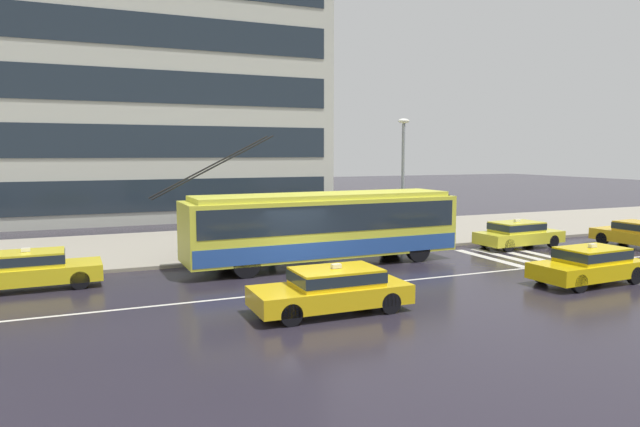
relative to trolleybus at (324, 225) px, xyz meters
name	(u,v)px	position (x,y,z in m)	size (l,w,h in m)	color
ground_plane	(310,281)	(-1.69, -2.65, -1.61)	(160.00, 160.00, 0.00)	#25212C
sidewalk_slab	(243,242)	(-1.69, 6.60, -1.54)	(80.00, 10.00, 0.14)	gray
crosswalk_stripe_edge_near	(489,258)	(7.18, -1.53, -1.61)	(0.44, 4.40, 0.01)	beige
crosswalk_stripe_inner_a	(505,257)	(8.08, -1.53, -1.61)	(0.44, 4.40, 0.01)	beige
crosswalk_stripe_center	(521,255)	(8.98, -1.53, -1.61)	(0.44, 4.40, 0.01)	beige
crosswalk_stripe_inner_b	(537,254)	(9.88, -1.53, -1.61)	(0.44, 4.40, 0.01)	beige
lane_centre_line	(323,289)	(-1.69, -3.85, -1.61)	(72.00, 0.14, 0.01)	silver
trolleybus	(324,225)	(0.00, 0.00, 0.00)	(12.57, 2.84, 5.24)	yellow
taxi_queued_behind_bus	(30,268)	(-10.78, 0.06, -0.91)	(4.41, 1.93, 1.39)	yellow
taxi_ahead_of_bus	(518,233)	(10.29, 0.16, -0.91)	(4.41, 1.97, 1.39)	yellow
taxi_oncoming_near	(333,288)	(-2.49, -6.45, -0.91)	(4.56, 1.85, 1.39)	yellow
taxi_oncoming_far	(590,264)	(7.29, -6.69, -0.91)	(4.29, 1.99, 1.39)	yellow
bus_shelter	(240,212)	(-2.62, 3.52, 0.32)	(4.07, 1.68, 2.38)	gray
pedestrian_at_shelter	(273,217)	(-1.11, 3.26, 0.04)	(1.18, 1.18, 1.94)	black
pedestrian_approaching_curb	(244,215)	(-2.25, 4.13, 0.11)	(1.47, 1.47, 1.96)	brown
pedestrian_walking_past	(224,216)	(-3.30, 3.64, 0.14)	(1.48, 1.48, 1.99)	black
street_lamp	(403,169)	(5.35, 2.74, 2.16)	(0.60, 0.32, 6.08)	gray
office_tower_corner_left	(132,19)	(-5.43, 21.40, 12.29)	(26.26, 11.30, 27.79)	#B6B8AA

